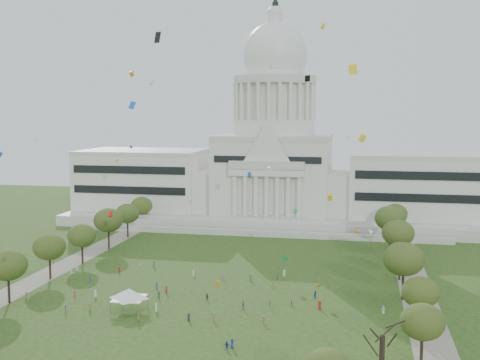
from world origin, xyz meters
The scene contains 32 objects.
ground centered at (0.00, 0.00, 0.00)m, with size 400.00×400.00×0.00m, color #2C4B17.
capitol centered at (0.00, 113.59, 22.30)m, with size 160.00×64.50×91.30m.
path_left centered at (-48.00, 30.00, 0.02)m, with size 8.00×160.00×0.04m, color gray.
path_right centered at (48.00, 30.00, 0.02)m, with size 8.00×160.00×0.04m, color gray.
row_tree_r_0 centered at (44.94, -19.59, 7.75)m, with size 7.67×7.67×10.91m.
row_tree_l_1 centered at (-44.07, -2.96, 8.95)m, with size 8.86×8.86×12.59m.
row_tree_r_1 centered at (46.22, -1.75, 7.66)m, with size 7.58×7.58×10.78m.
row_tree_l_2 centered at (-45.04, 17.30, 8.51)m, with size 8.42×8.42×11.97m.
row_tree_r_2 centered at (44.17, 17.44, 9.66)m, with size 9.55×9.55×13.58m.
row_tree_l_3 centered at (-44.09, 33.92, 8.21)m, with size 8.12×8.12×11.55m.
row_tree_r_3 centered at (44.40, 34.48, 7.08)m, with size 7.01×7.01×9.98m.
row_tree_l_4 centered at (-44.08, 52.42, 9.39)m, with size 9.29×9.29×13.21m.
row_tree_r_4 centered at (44.76, 50.04, 9.29)m, with size 9.19×9.19×13.06m.
row_tree_l_5 centered at (-45.22, 71.01, 8.42)m, with size 8.33×8.33×11.85m.
row_tree_r_5 centered at (43.49, 70.19, 9.93)m, with size 9.82×9.82×13.96m.
row_tree_l_6 centered at (-46.87, 89.14, 8.27)m, with size 8.19×8.19×11.64m.
row_tree_r_6 centered at (45.96, 88.13, 8.51)m, with size 8.42×8.42×11.97m.
big_bare_tree centered at (38.00, -28.00, 8.67)m, with size 6.00×5.00×12.80m.
event_tent centered at (-15.10, -2.65, 4.01)m, with size 9.92×9.92×5.16m.
person_0 centered at (39.45, 6.77, 0.90)m, with size 0.88×0.58×1.81m, color silver.
person_2 centered at (24.23, 14.29, 0.91)m, with size 0.88×0.54×1.81m, color navy.
person_3 centered at (14.73, 5.43, 0.84)m, with size 1.09×0.56×1.68m, color #4C4C51.
person_4 centered at (9.18, 3.16, 0.98)m, with size 1.14×0.62×1.95m, color #994C8C.
person_5 centered at (-0.34, 8.19, 0.76)m, with size 1.41×0.56×1.52m, color #26262B.
person_6 centered at (11.37, -18.54, 0.91)m, with size 0.89×0.58×1.82m, color navy.
person_7 centered at (-10.43, -9.52, 0.98)m, with size 0.72×0.52×1.96m, color olive.
person_8 centered at (-11.65, 7.09, 0.79)m, with size 0.77×0.47×1.58m, color #33723F.
person_9 centered at (15.08, -4.87, 0.91)m, with size 1.17×0.61×1.82m, color olive.
person_10 centered at (19.45, 7.58, 0.69)m, with size 0.81×0.44×1.38m, color #994C8C.
person_11 centered at (10.59, -19.42, 0.77)m, with size 1.42×0.56×1.54m, color navy.
distant_crowd centered at (-12.17, 14.30, 0.88)m, with size 68.31×40.95×1.92m.
kite_swarm centered at (-0.31, 6.80, 27.59)m, with size 85.72×101.42×58.61m.
Camera 1 is at (34.07, -123.02, 43.39)m, focal length 45.00 mm.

